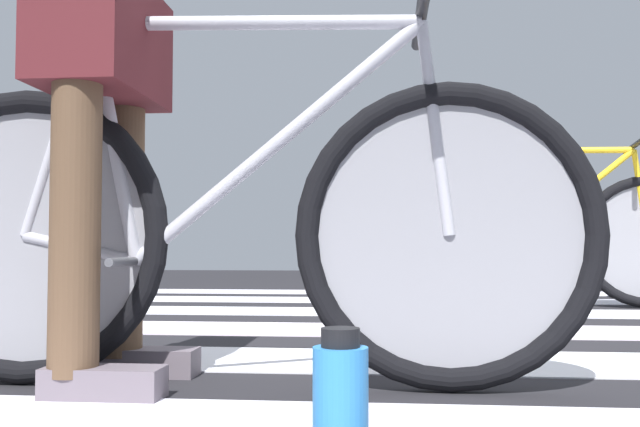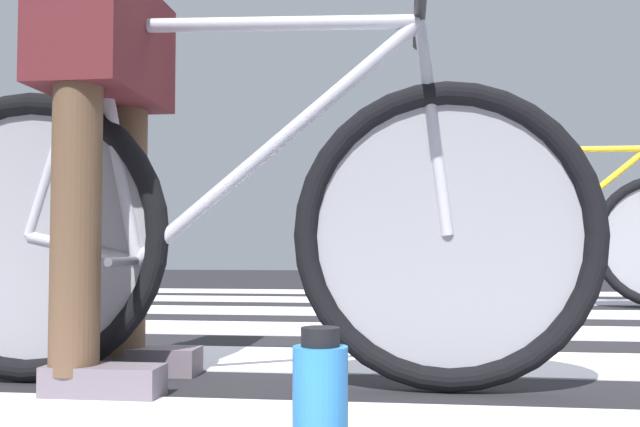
% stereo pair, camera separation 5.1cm
% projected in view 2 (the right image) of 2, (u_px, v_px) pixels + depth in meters
% --- Properties ---
extents(ground, '(18.00, 14.00, 0.02)m').
position_uv_depth(ground, '(468.00, 340.00, 2.56)').
color(ground, black).
extents(crosswalk_markings, '(5.48, 5.00, 0.00)m').
position_uv_depth(crosswalk_markings, '(463.00, 331.00, 2.73)').
color(crosswalk_markings, white).
rests_on(crosswalk_markings, ground).
extents(bicycle_1_of_2, '(1.74, 0.52, 0.93)m').
position_uv_depth(bicycle_1_of_2, '(229.00, 224.00, 1.67)').
color(bicycle_1_of_2, black).
rests_on(bicycle_1_of_2, ground).
extents(cyclist_1_of_2, '(0.31, 0.41, 0.97)m').
position_uv_depth(cyclist_1_of_2, '(106.00, 125.00, 1.72)').
color(cyclist_1_of_2, brown).
rests_on(cyclist_1_of_2, ground).
extents(bicycle_2_of_2, '(1.72, 0.53, 0.93)m').
position_uv_depth(bicycle_2_of_2, '(561.00, 237.00, 3.86)').
color(bicycle_2_of_2, black).
rests_on(bicycle_2_of_2, ground).
extents(cyclist_2_of_2, '(0.37, 0.44, 0.96)m').
position_uv_depth(cyclist_2_of_2, '(502.00, 195.00, 3.96)').
color(cyclist_2_of_2, beige).
rests_on(cyclist_2_of_2, ground).
extents(water_bottle, '(0.07, 0.07, 0.23)m').
position_uv_depth(water_bottle, '(320.00, 424.00, 0.88)').
color(water_bottle, '#338ADF').
rests_on(water_bottle, ground).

